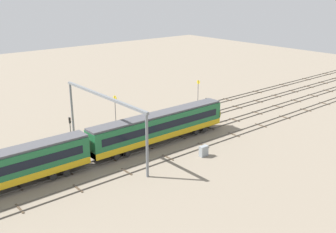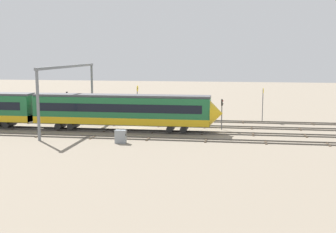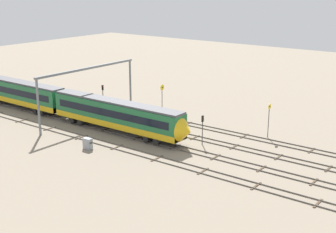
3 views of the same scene
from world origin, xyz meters
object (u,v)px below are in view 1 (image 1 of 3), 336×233
signal_light_trackside_approach (206,106)px  speed_sign_near_foreground (198,89)px  overhead_gantry (104,109)px  signal_light_trackside_departure (70,127)px  speed_sign_mid_trackside (115,106)px  relay_cabinet (204,151)px

signal_light_trackside_approach → speed_sign_near_foreground: bearing=54.3°
overhead_gantry → signal_light_trackside_departure: bearing=114.3°
speed_sign_mid_trackside → signal_light_trackside_approach: bearing=-32.0°
overhead_gantry → speed_sign_near_foreground: bearing=18.5°
speed_sign_mid_trackside → signal_light_trackside_departure: size_ratio=1.18×
signal_light_trackside_approach → relay_cabinet: (-11.50, -11.03, -2.00)m
speed_sign_mid_trackside → relay_cabinet: speed_sign_mid_trackside is taller
speed_sign_near_foreground → signal_light_trackside_departure: size_ratio=1.14×
speed_sign_mid_trackside → relay_cabinet: 19.97m
speed_sign_mid_trackside → speed_sign_near_foreground: bearing=-0.7°
overhead_gantry → signal_light_trackside_departure: (-2.61, 5.78, -3.80)m
overhead_gantry → signal_light_trackside_departure: 7.39m
speed_sign_near_foreground → overhead_gantry: bearing=-161.5°
overhead_gantry → relay_cabinet: (10.10, -10.18, -5.96)m
relay_cabinet → speed_sign_mid_trackside: bearing=96.6°
speed_sign_mid_trackside → signal_light_trackside_approach: size_ratio=1.26×
overhead_gantry → signal_light_trackside_approach: size_ratio=4.97×
overhead_gantry → speed_sign_mid_trackside: 12.71m
overhead_gantry → speed_sign_mid_trackside: overhead_gantry is taller
overhead_gantry → speed_sign_near_foreground: (27.64, 9.23, -3.50)m
overhead_gantry → signal_light_trackside_approach: bearing=2.2°
speed_sign_near_foreground → signal_light_trackside_departure: (-30.25, -3.45, -0.29)m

